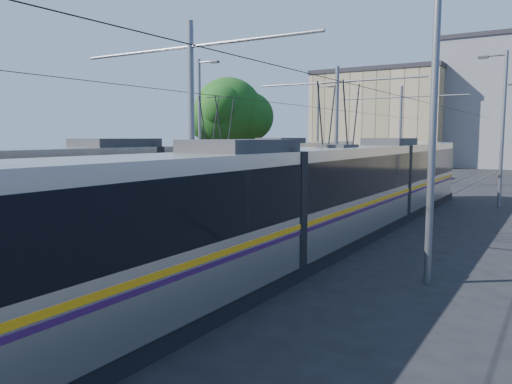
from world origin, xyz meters
The scene contains 11 objects.
platform centered at (0.00, 17.00, 0.15)m, with size 4.00×50.00×0.30m, color gray.
tactile_strip_left centered at (-1.45, 17.00, 0.30)m, with size 0.70×50.00×0.01m, color gray.
tactile_strip_right centered at (1.45, 17.00, 0.30)m, with size 0.70×50.00×0.01m, color gray.
rails centered at (0.00, 17.00, 0.02)m, with size 8.71×70.00×0.03m.
tram_left centered at (-3.60, 14.32, 1.71)m, with size 2.43×30.97×5.50m.
tram_right centered at (3.60, 11.48, 1.86)m, with size 2.43×30.24×5.50m.
catenary centered at (0.00, 14.15, 4.52)m, with size 9.20×70.00×7.00m.
street_lamps centered at (0.00, 21.00, 4.18)m, with size 15.18×38.22×8.00m.
shelter centered at (0.40, 12.51, 1.58)m, with size 0.92×1.23×2.44m.
tree centered at (-9.64, 24.60, 5.27)m, with size 5.36×4.96×7.79m.
building_left centered at (-10.00, 60.00, 6.02)m, with size 16.32×12.24×12.03m.
Camera 1 is at (10.25, -4.66, 3.67)m, focal length 35.00 mm.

